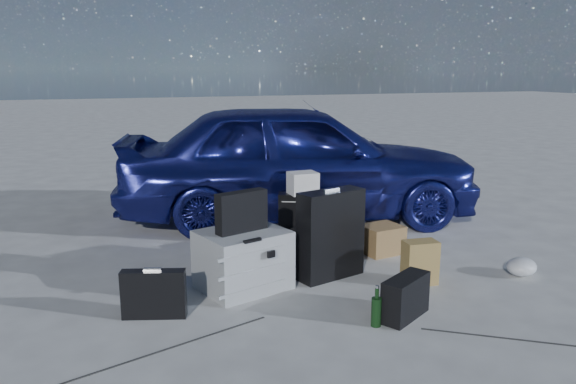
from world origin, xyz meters
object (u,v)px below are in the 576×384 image
object	(u,v)px
car	(298,160)
duffel_bag	(327,241)
pelican_case	(243,260)
suitcase_left	(331,234)
briefcase	(154,294)
cardboard_box	(381,239)
green_bottle	(376,307)
suitcase_right	(302,220)

from	to	relation	value
car	duffel_bag	size ratio (longest dim) A/B	6.01
pelican_case	suitcase_left	world-z (taller)	suitcase_left
car	briefcase	world-z (taller)	car
duffel_bag	briefcase	bearing A→B (deg)	176.62
cardboard_box	suitcase_left	bearing A→B (deg)	-150.27
suitcase_left	green_bottle	xyz separation A→B (m)	(-0.09, -0.92, -0.22)
suitcase_left	cardboard_box	size ratio (longest dim) A/B	2.08
car	briefcase	bearing A→B (deg)	151.62
green_bottle	car	bearing A→B (deg)	79.63
car	cardboard_box	distance (m)	1.52
cardboard_box	green_bottle	xyz separation A→B (m)	(-0.77, -1.31, 0.00)
suitcase_right	cardboard_box	distance (m)	0.75
briefcase	suitcase_left	world-z (taller)	suitcase_left
suitcase_right	duffel_bag	distance (m)	0.42
pelican_case	suitcase_right	size ratio (longest dim) A/B	1.20
cardboard_box	green_bottle	size ratio (longest dim) A/B	1.29
duffel_bag	green_bottle	xyz separation A→B (m)	(-0.24, -1.32, -0.03)
duffel_bag	cardboard_box	xyz separation A→B (m)	(0.54, -0.01, -0.03)
car	duffel_bag	bearing A→B (deg)	-177.48
briefcase	suitcase_right	bearing A→B (deg)	53.91
car	briefcase	distance (m)	2.81
duffel_bag	green_bottle	bearing A→B (deg)	-127.17
briefcase	duffel_bag	distance (m)	1.72
suitcase_left	duffel_bag	size ratio (longest dim) A/B	1.10
pelican_case	briefcase	world-z (taller)	pelican_case
car	green_bottle	bearing A→B (deg)	-177.22
pelican_case	duffel_bag	distance (m)	0.96
car	suitcase_left	xyz separation A→B (m)	(-0.41, -1.79, -0.30)
pelican_case	briefcase	distance (m)	0.77
car	pelican_case	size ratio (longest dim) A/B	6.24
briefcase	cardboard_box	bearing A→B (deg)	35.67
pelican_case	briefcase	size ratio (longest dim) A/B	1.45
suitcase_left	duffel_bag	distance (m)	0.47
green_bottle	duffel_bag	bearing A→B (deg)	79.91
car	pelican_case	bearing A→B (deg)	160.61
car	green_bottle	size ratio (longest dim) A/B	14.60
suitcase_left	cardboard_box	xyz separation A→B (m)	(0.69, 0.39, -0.23)
car	briefcase	size ratio (longest dim) A/B	9.05
briefcase	green_bottle	bearing A→B (deg)	-7.35
car	suitcase_left	bearing A→B (deg)	-179.73
pelican_case	cardboard_box	size ratio (longest dim) A/B	1.82
suitcase_right	duffel_bag	xyz separation A→B (m)	(0.08, -0.40, -0.10)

